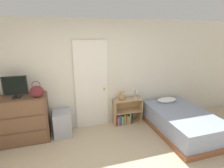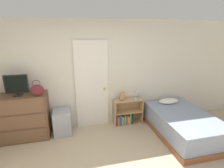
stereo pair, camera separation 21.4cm
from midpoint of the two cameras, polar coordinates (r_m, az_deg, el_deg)
wall_back at (r=4.14m, az=-7.03°, el=2.71°), size 10.00×0.06×2.55m
door_closed at (r=4.17m, az=-5.12°, el=-0.38°), size 0.78×0.09×2.10m
dresser at (r=4.22m, az=-25.93°, el=-9.75°), size 1.08×0.48×1.01m
tv at (r=3.95m, az=-27.41°, el=-0.28°), size 0.45×0.16×0.44m
handbag at (r=3.78m, az=-21.84°, el=-1.84°), size 0.26×0.10×0.34m
storage_bin at (r=4.23m, az=-14.45°, el=-11.87°), size 0.39×0.43×0.57m
bookshelf at (r=4.53m, az=5.99°, el=-9.91°), size 0.72×0.27×0.65m
teddy_bear at (r=4.30m, az=4.80°, el=-4.06°), size 0.15×0.15×0.23m
desk_lamp at (r=4.36m, az=9.72°, el=-2.87°), size 0.14×0.13×0.25m
bed at (r=4.42m, az=23.36°, el=-11.85°), size 1.18×1.82×0.62m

